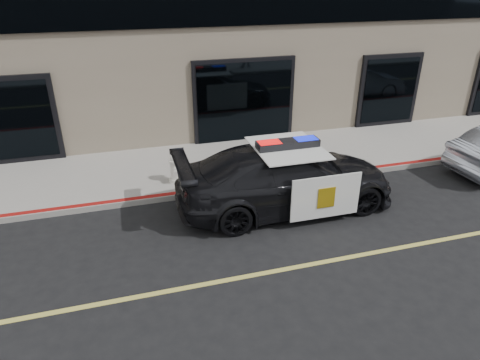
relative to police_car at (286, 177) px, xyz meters
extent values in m
plane|color=black|center=(1.28, -2.41, -0.80)|extent=(120.00, 120.00, 0.00)
cube|color=gray|center=(1.28, 2.84, -0.72)|extent=(60.00, 3.50, 0.15)
imported|color=black|center=(0.00, 0.00, -0.01)|extent=(2.26, 5.46, 1.58)
cube|color=white|center=(0.52, -1.13, -0.04)|extent=(1.68, 0.05, 1.05)
cube|color=white|center=(0.53, 1.13, -0.04)|extent=(1.68, 0.05, 1.05)
cube|color=white|center=(0.00, 0.00, 0.79)|extent=(1.59, 1.90, 0.03)
cube|color=gold|center=(0.52, -1.17, -0.04)|extent=(0.42, 0.02, 0.50)
cube|color=black|center=(0.00, 0.00, 0.88)|extent=(1.51, 0.40, 0.18)
cube|color=red|center=(-0.46, 0.00, 0.90)|extent=(0.53, 0.34, 0.17)
cube|color=#0C19CC|center=(0.46, 0.00, 0.90)|extent=(0.53, 0.34, 0.17)
cylinder|color=white|center=(-2.48, 1.90, -0.61)|extent=(0.36, 0.36, 0.08)
cylinder|color=white|center=(-2.48, 1.90, -0.32)|extent=(0.26, 0.26, 0.50)
cylinder|color=white|center=(-2.48, 1.90, -0.05)|extent=(0.31, 0.31, 0.06)
sphere|color=white|center=(-2.48, 1.90, 0.01)|extent=(0.23, 0.23, 0.23)
cylinder|color=white|center=(-2.48, 1.90, 0.11)|extent=(0.07, 0.07, 0.07)
cylinder|color=white|center=(-2.48, 2.07, -0.25)|extent=(0.13, 0.12, 0.13)
cylinder|color=white|center=(-2.48, 1.73, -0.25)|extent=(0.13, 0.12, 0.13)
cylinder|color=white|center=(-2.48, 1.70, -0.32)|extent=(0.17, 0.14, 0.17)
camera|label=1|loc=(-3.72, -8.77, 4.59)|focal=32.00mm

